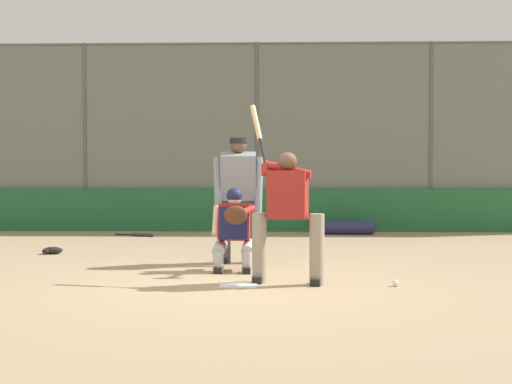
{
  "coord_description": "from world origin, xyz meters",
  "views": [
    {
      "loc": [
        -0.45,
        8.22,
        1.37
      ],
      "look_at": [
        -0.17,
        -1.0,
        1.05
      ],
      "focal_mm": 50.0,
      "sensor_mm": 36.0,
      "label": 1
    }
  ],
  "objects_px": {
    "umpire_home": "(238,195)",
    "baseball_loose": "(396,283)",
    "spare_bat_near_backstop": "(140,235)",
    "equipment_bag_dugout_side": "(346,227)",
    "catcher_behind_plate": "(234,228)",
    "batter_at_plate": "(287,212)",
    "fielding_glove_on_dirt": "(52,250)"
  },
  "relations": [
    {
      "from": "spare_bat_near_backstop",
      "to": "baseball_loose",
      "type": "xyz_separation_m",
      "value": [
        -4.09,
        5.76,
        0.0
      ]
    },
    {
      "from": "catcher_behind_plate",
      "to": "umpire_home",
      "type": "xyz_separation_m",
      "value": [
        -0.02,
        -0.78,
        0.4
      ]
    },
    {
      "from": "spare_bat_near_backstop",
      "to": "fielding_glove_on_dirt",
      "type": "distance_m",
      "value": 2.96
    },
    {
      "from": "catcher_behind_plate",
      "to": "spare_bat_near_backstop",
      "type": "xyz_separation_m",
      "value": [
        2.15,
        -4.61,
        -0.54
      ]
    },
    {
      "from": "equipment_bag_dugout_side",
      "to": "catcher_behind_plate",
      "type": "bearing_deg",
      "value": 69.23
    },
    {
      "from": "catcher_behind_plate",
      "to": "equipment_bag_dugout_side",
      "type": "relative_size",
      "value": 0.88
    },
    {
      "from": "batter_at_plate",
      "to": "equipment_bag_dugout_side",
      "type": "height_order",
      "value": "batter_at_plate"
    },
    {
      "from": "spare_bat_near_backstop",
      "to": "equipment_bag_dugout_side",
      "type": "bearing_deg",
      "value": 19.56
    },
    {
      "from": "batter_at_plate",
      "to": "umpire_home",
      "type": "bearing_deg",
      "value": -56.49
    },
    {
      "from": "baseball_loose",
      "to": "catcher_behind_plate",
      "type": "bearing_deg",
      "value": -30.69
    },
    {
      "from": "catcher_behind_plate",
      "to": "baseball_loose",
      "type": "bearing_deg",
      "value": 151.42
    },
    {
      "from": "umpire_home",
      "to": "spare_bat_near_backstop",
      "type": "relative_size",
      "value": 2.26
    },
    {
      "from": "umpire_home",
      "to": "baseball_loose",
      "type": "xyz_separation_m",
      "value": [
        -1.92,
        1.93,
        -0.93
      ]
    },
    {
      "from": "fielding_glove_on_dirt",
      "to": "baseball_loose",
      "type": "distance_m",
      "value": 5.72
    },
    {
      "from": "fielding_glove_on_dirt",
      "to": "umpire_home",
      "type": "bearing_deg",
      "value": 161.69
    },
    {
      "from": "batter_at_plate",
      "to": "spare_bat_near_backstop",
      "type": "distance_m",
      "value": 6.32
    },
    {
      "from": "spare_bat_near_backstop",
      "to": "equipment_bag_dugout_side",
      "type": "relative_size",
      "value": 0.64
    },
    {
      "from": "batter_at_plate",
      "to": "catcher_behind_plate",
      "type": "relative_size",
      "value": 1.95
    },
    {
      "from": "batter_at_plate",
      "to": "baseball_loose",
      "type": "height_order",
      "value": "batter_at_plate"
    },
    {
      "from": "fielding_glove_on_dirt",
      "to": "batter_at_plate",
      "type": "bearing_deg",
      "value": 143.19
    },
    {
      "from": "batter_at_plate",
      "to": "spare_bat_near_backstop",
      "type": "bearing_deg",
      "value": -50.42
    },
    {
      "from": "batter_at_plate",
      "to": "equipment_bag_dugout_side",
      "type": "relative_size",
      "value": 1.72
    },
    {
      "from": "spare_bat_near_backstop",
      "to": "catcher_behind_plate",
      "type": "bearing_deg",
      "value": -53.42
    },
    {
      "from": "umpire_home",
      "to": "fielding_glove_on_dirt",
      "type": "distance_m",
      "value": 3.3
    },
    {
      "from": "umpire_home",
      "to": "spare_bat_near_backstop",
      "type": "xyz_separation_m",
      "value": [
        2.17,
        -3.83,
        -0.94
      ]
    },
    {
      "from": "catcher_behind_plate",
      "to": "umpire_home",
      "type": "bearing_deg",
      "value": -89.13
    },
    {
      "from": "batter_at_plate",
      "to": "umpire_home",
      "type": "distance_m",
      "value": 1.88
    },
    {
      "from": "catcher_behind_plate",
      "to": "umpire_home",
      "type": "distance_m",
      "value": 0.88
    },
    {
      "from": "spare_bat_near_backstop",
      "to": "baseball_loose",
      "type": "bearing_deg",
      "value": -43.09
    },
    {
      "from": "fielding_glove_on_dirt",
      "to": "baseball_loose",
      "type": "bearing_deg",
      "value": 149.32
    },
    {
      "from": "catcher_behind_plate",
      "to": "spare_bat_near_backstop",
      "type": "distance_m",
      "value": 5.12
    },
    {
      "from": "umpire_home",
      "to": "spare_bat_near_backstop",
      "type": "distance_m",
      "value": 4.5
    }
  ]
}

